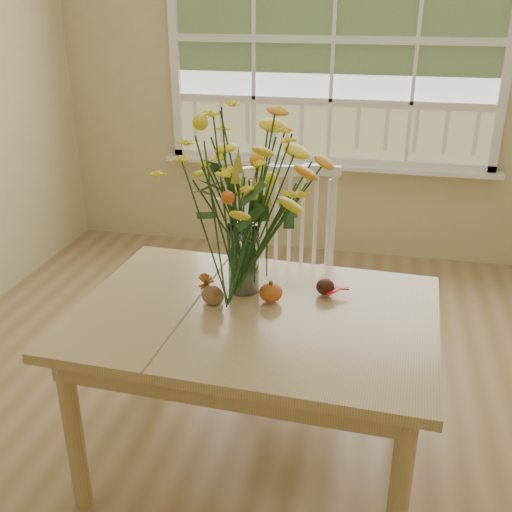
# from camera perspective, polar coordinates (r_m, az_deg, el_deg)

# --- Properties ---
(floor) EXTENTS (4.00, 4.50, 0.01)m
(floor) POSITION_cam_1_polar(r_m,az_deg,el_deg) (2.79, 1.01, -17.45)
(floor) COLOR #967748
(floor) RESTS_ON ground
(wall_back) EXTENTS (4.00, 0.02, 2.70)m
(wall_back) POSITION_cam_1_polar(r_m,az_deg,el_deg) (4.36, 7.31, 17.17)
(wall_back) COLOR #C8BA80
(wall_back) RESTS_ON floor
(window) EXTENTS (2.42, 0.12, 1.74)m
(window) POSITION_cam_1_polar(r_m,az_deg,el_deg) (4.30, 7.38, 19.51)
(window) COLOR silver
(window) RESTS_ON wall_back
(dining_table) EXTENTS (1.40, 1.03, 0.73)m
(dining_table) POSITION_cam_1_polar(r_m,az_deg,el_deg) (2.32, -0.11, -7.25)
(dining_table) COLOR tan
(dining_table) RESTS_ON floor
(windsor_chair) EXTENTS (0.59, 0.57, 1.04)m
(windsor_chair) POSITION_cam_1_polar(r_m,az_deg,el_deg) (3.00, 3.31, -0.99)
(windsor_chair) COLOR white
(windsor_chair) RESTS_ON floor
(flower_vase) EXTENTS (0.59, 0.59, 0.70)m
(flower_vase) POSITION_cam_1_polar(r_m,az_deg,el_deg) (2.28, -1.23, 6.29)
(flower_vase) COLOR white
(flower_vase) RESTS_ON dining_table
(pumpkin) EXTENTS (0.09, 0.09, 0.07)m
(pumpkin) POSITION_cam_1_polar(r_m,az_deg,el_deg) (2.33, 1.42, -3.59)
(pumpkin) COLOR #C95B17
(pumpkin) RESTS_ON dining_table
(turkey_figurine) EXTENTS (0.11, 0.10, 0.12)m
(turkey_figurine) POSITION_cam_1_polar(r_m,az_deg,el_deg) (2.29, -4.15, -3.77)
(turkey_figurine) COLOR #CCB78C
(turkey_figurine) RESTS_ON dining_table
(dark_gourd) EXTENTS (0.13, 0.10, 0.07)m
(dark_gourd) POSITION_cam_1_polar(r_m,az_deg,el_deg) (2.40, 6.61, -3.01)
(dark_gourd) COLOR #38160F
(dark_gourd) RESTS_ON dining_table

